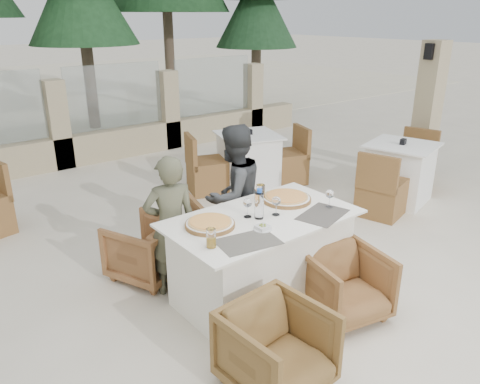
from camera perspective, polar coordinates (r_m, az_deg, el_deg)
ground at (r=4.21m, az=1.20°, el=-12.89°), size 80.00×80.00×0.00m
perimeter_wall_far at (r=7.97m, az=-21.40°, el=8.33°), size 10.00×0.34×1.60m
lantern_pillar at (r=7.53m, az=21.89°, el=9.17°), size 0.34×0.34×2.00m
pine_centre at (r=10.58m, az=-18.75°, el=20.75°), size 2.20×2.20×5.00m
pine_far_right at (r=12.01m, az=2.03°, el=20.46°), size 1.98×1.98×4.50m
dining_table at (r=4.04m, az=2.65°, el=-8.04°), size 1.60×0.90×0.77m
placemat_near_left at (r=3.45m, az=0.99°, el=-6.09°), size 0.50×0.38×0.00m
placemat_near_right at (r=3.97m, az=10.05°, el=-2.72°), size 0.52×0.41×0.00m
pizza_left at (r=3.69m, az=-3.68°, el=-3.85°), size 0.50×0.50×0.05m
pizza_right at (r=4.21m, az=5.67°, el=-0.67°), size 0.55×0.55×0.06m
water_bottle at (r=3.79m, az=2.35°, el=-1.43°), size 0.10×0.10×0.26m
wine_glass_centre at (r=3.83m, az=0.93°, el=-1.80°), size 0.08×0.08×0.18m
wine_glass_near at (r=3.88m, az=4.44°, el=-1.56°), size 0.10×0.10×0.18m
wine_glass_corner at (r=4.09m, az=10.87°, el=-0.66°), size 0.09×0.09×0.18m
beer_glass_left at (r=3.36m, az=-3.55°, el=-5.63°), size 0.08×0.08×0.14m
beer_glass_right at (r=4.17m, az=2.52°, el=-0.10°), size 0.10×0.10×0.15m
olive_dish at (r=3.64m, az=2.78°, el=-4.28°), size 0.14×0.14×0.04m
armchair_far_left at (r=4.49m, az=-11.29°, el=-6.81°), size 0.80×0.81×0.57m
armchair_far_right at (r=4.74m, az=-1.28°, el=-4.20°), size 0.86×0.87×0.66m
armchair_near_left at (r=3.23m, az=4.51°, el=-18.60°), size 0.66×0.67×0.58m
armchair_near_right at (r=3.97m, az=12.74°, el=-10.93°), size 0.72×0.73×0.56m
diner_left at (r=4.07m, az=-8.44°, el=-4.15°), size 0.53×0.43×1.26m
diner_right at (r=4.52m, az=-0.77°, el=-0.42°), size 0.75×0.62×1.39m
bg_table_b at (r=6.66m, az=1.01°, el=3.81°), size 1.82×1.30×0.77m
bg_table_c at (r=6.50m, az=18.83°, el=2.25°), size 1.80×1.22×0.77m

